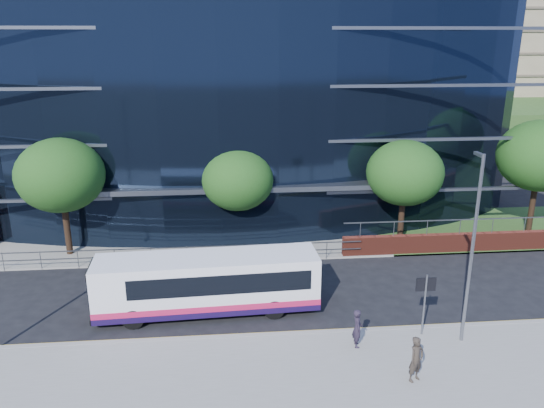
{
  "coord_description": "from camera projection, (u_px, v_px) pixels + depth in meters",
  "views": [
    {
      "loc": [
        -3.71,
        -20.93,
        12.39
      ],
      "look_at": [
        -1.09,
        8.0,
        3.14
      ],
      "focal_mm": 35.0,
      "sensor_mm": 36.0,
      "label": 1
    }
  ],
  "objects": [
    {
      "name": "pedestrian",
      "position": [
        357.0,
        328.0,
        21.67
      ],
      "size": [
        0.43,
        0.63,
        1.65
      ],
      "primitive_type": "imported",
      "rotation": [
        0.0,
        0.0,
        1.51
      ],
      "color": "#261E2D",
      "rests_on": "pavement_near"
    },
    {
      "name": "yellow_line_outer",
      "position": [
        315.0,
        332.0,
        23.18
      ],
      "size": [
        80.0,
        0.08,
        0.01
      ],
      "primitive_type": "cube",
      "color": "gold",
      "rests_on": "ground"
    },
    {
      "name": "pedestrian_b",
      "position": [
        416.0,
        359.0,
        19.46
      ],
      "size": [
        0.78,
        0.7,
        1.79
      ],
      "primitive_type": "imported",
      "rotation": [
        0.0,
        0.0,
        0.54
      ],
      "color": "#372F26",
      "rests_on": "pavement_near"
    },
    {
      "name": "guard_railings",
      "position": [
        151.0,
        252.0,
        29.65
      ],
      "size": [
        24.0,
        0.05,
        1.1
      ],
      "color": "slate",
      "rests_on": "ground"
    },
    {
      "name": "ground",
      "position": [
        312.0,
        323.0,
        23.94
      ],
      "size": [
        200.0,
        200.0,
        0.0
      ],
      "primitive_type": "plane",
      "color": "black",
      "rests_on": "ground"
    },
    {
      "name": "tree_far_c",
      "position": [
        405.0,
        173.0,
        31.71
      ],
      "size": [
        4.62,
        4.62,
        6.51
      ],
      "color": "black",
      "rests_on": "ground"
    },
    {
      "name": "yellow_line_inner",
      "position": [
        314.0,
        330.0,
        23.32
      ],
      "size": [
        80.0,
        0.08,
        0.01
      ],
      "primitive_type": "cube",
      "color": "gold",
      "rests_on": "ground"
    },
    {
      "name": "pavement_near",
      "position": [
        334.0,
        392.0,
        19.17
      ],
      "size": [
        80.0,
        8.0,
        0.15
      ],
      "primitive_type": "cube",
      "color": "gray",
      "rests_on": "ground"
    },
    {
      "name": "glass_office",
      "position": [
        220.0,
        95.0,
        40.95
      ],
      "size": [
        44.0,
        23.1,
        16.0
      ],
      "color": "black",
      "rests_on": "ground"
    },
    {
      "name": "kerb",
      "position": [
        316.0,
        333.0,
        22.97
      ],
      "size": [
        80.0,
        0.25,
        0.16
      ],
      "primitive_type": "cube",
      "color": "gray",
      "rests_on": "ground"
    },
    {
      "name": "apartment_block",
      "position": [
        466.0,
        45.0,
        77.61
      ],
      "size": [
        60.0,
        42.0,
        30.0
      ],
      "color": "#2D511E",
      "rests_on": "ground"
    },
    {
      "name": "tree_far_d",
      "position": [
        540.0,
        156.0,
        33.23
      ],
      "size": [
        5.28,
        5.28,
        7.44
      ],
      "color": "black",
      "rests_on": "ground"
    },
    {
      "name": "tree_dist_e",
      "position": [
        459.0,
        105.0,
        62.58
      ],
      "size": [
        4.62,
        4.62,
        6.51
      ],
      "color": "black",
      "rests_on": "ground"
    },
    {
      "name": "streetlight_east",
      "position": [
        472.0,
        245.0,
        21.05
      ],
      "size": [
        0.15,
        0.77,
        8.0
      ],
      "color": "slate",
      "rests_on": "pavement_near"
    },
    {
      "name": "far_forecourt",
      "position": [
        191.0,
        238.0,
        33.85
      ],
      "size": [
        50.0,
        8.0,
        0.1
      ],
      "primitive_type": "cube",
      "color": "gray",
      "rests_on": "ground"
    },
    {
      "name": "city_bus",
      "position": [
        210.0,
        283.0,
        24.48
      ],
      "size": [
        10.38,
        2.86,
        2.78
      ],
      "rotation": [
        0.0,
        0.0,
        0.05
      ],
      "color": "white",
      "rests_on": "ground"
    },
    {
      "name": "street_sign",
      "position": [
        425.0,
        292.0,
        22.17
      ],
      "size": [
        0.85,
        0.09,
        2.8
      ],
      "color": "slate",
      "rests_on": "pavement_near"
    },
    {
      "name": "tree_far_a",
      "position": [
        60.0,
        175.0,
        29.89
      ],
      "size": [
        4.95,
        4.95,
        6.98
      ],
      "color": "black",
      "rests_on": "ground"
    },
    {
      "name": "tree_far_b",
      "position": [
        238.0,
        180.0,
        31.42
      ],
      "size": [
        4.29,
        4.29,
        6.05
      ],
      "color": "black",
      "rests_on": "ground"
    }
  ]
}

